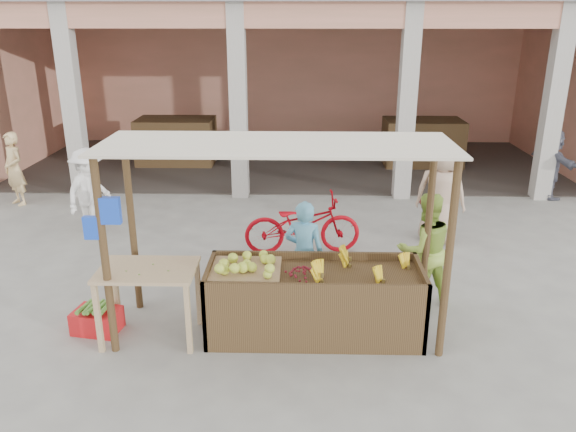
{
  "coord_description": "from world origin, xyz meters",
  "views": [
    {
      "loc": [
        0.33,
        -6.12,
        3.72
      ],
      "look_at": [
        0.15,
        1.2,
        1.12
      ],
      "focal_mm": 35.0,
      "sensor_mm": 36.0,
      "label": 1
    }
  ],
  "objects_px": {
    "fruit_stall": "(314,304)",
    "side_table": "(148,279)",
    "red_crate": "(97,321)",
    "motorcycle": "(302,223)",
    "vendor_green": "(425,247)",
    "vendor_blue": "(304,250)"
  },
  "relations": [
    {
      "from": "side_table",
      "to": "red_crate",
      "type": "distance_m",
      "value": 0.98
    },
    {
      "from": "side_table",
      "to": "vendor_green",
      "type": "xyz_separation_m",
      "value": [
        3.46,
        0.98,
        0.05
      ]
    },
    {
      "from": "side_table",
      "to": "red_crate",
      "type": "height_order",
      "value": "side_table"
    },
    {
      "from": "vendor_blue",
      "to": "motorcycle",
      "type": "xyz_separation_m",
      "value": [
        -0.02,
        1.74,
        -0.26
      ]
    },
    {
      "from": "side_table",
      "to": "vendor_green",
      "type": "height_order",
      "value": "vendor_green"
    },
    {
      "from": "vendor_green",
      "to": "vendor_blue",
      "type": "bearing_deg",
      "value": -11.2
    },
    {
      "from": "motorcycle",
      "to": "side_table",
      "type": "bearing_deg",
      "value": 139.34
    },
    {
      "from": "motorcycle",
      "to": "vendor_green",
      "type": "bearing_deg",
      "value": -142.48
    },
    {
      "from": "vendor_blue",
      "to": "fruit_stall",
      "type": "bearing_deg",
      "value": 110.8
    },
    {
      "from": "red_crate",
      "to": "motorcycle",
      "type": "height_order",
      "value": "motorcycle"
    },
    {
      "from": "fruit_stall",
      "to": "red_crate",
      "type": "bearing_deg",
      "value": -179.51
    },
    {
      "from": "red_crate",
      "to": "vendor_green",
      "type": "bearing_deg",
      "value": 21.43
    },
    {
      "from": "fruit_stall",
      "to": "red_crate",
      "type": "distance_m",
      "value": 2.72
    },
    {
      "from": "fruit_stall",
      "to": "side_table",
      "type": "height_order",
      "value": "side_table"
    },
    {
      "from": "fruit_stall",
      "to": "vendor_blue",
      "type": "bearing_deg",
      "value": 99.04
    },
    {
      "from": "red_crate",
      "to": "vendor_blue",
      "type": "bearing_deg",
      "value": 27.37
    },
    {
      "from": "fruit_stall",
      "to": "motorcycle",
      "type": "relative_size",
      "value": 1.3
    },
    {
      "from": "vendor_blue",
      "to": "red_crate",
      "type": "bearing_deg",
      "value": 29.16
    },
    {
      "from": "vendor_green",
      "to": "motorcycle",
      "type": "height_order",
      "value": "vendor_green"
    },
    {
      "from": "red_crate",
      "to": "vendor_blue",
      "type": "distance_m",
      "value": 2.78
    },
    {
      "from": "side_table",
      "to": "motorcycle",
      "type": "relative_size",
      "value": 0.58
    },
    {
      "from": "side_table",
      "to": "red_crate",
      "type": "bearing_deg",
      "value": 169.94
    }
  ]
}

